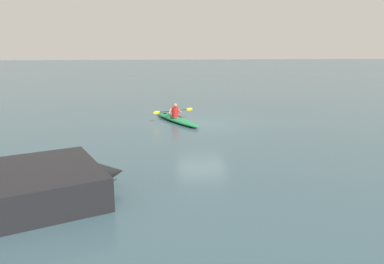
{
  "coord_description": "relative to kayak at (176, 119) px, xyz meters",
  "views": [
    {
      "loc": [
        2.27,
        18.81,
        4.05
      ],
      "look_at": [
        0.93,
        4.42,
        0.62
      ],
      "focal_mm": 34.95,
      "sensor_mm": 36.0,
      "label": 1
    }
  ],
  "objects": [
    {
      "name": "ground_plane",
      "position": [
        -1.3,
        0.67,
        -0.13
      ],
      "size": [
        160.0,
        160.0,
        0.0
      ],
      "primitive_type": "plane",
      "color": "#334C56"
    },
    {
      "name": "kayak",
      "position": [
        0.0,
        0.0,
        0.0
      ],
      "size": [
        2.53,
        4.31,
        0.25
      ],
      "color": "#19723F",
      "rests_on": "ground"
    },
    {
      "name": "kayaker",
      "position": [
        0.06,
        -0.12,
        0.42
      ],
      "size": [
        2.17,
        1.06,
        0.72
      ],
      "color": "red",
      "rests_on": "kayak"
    }
  ]
}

